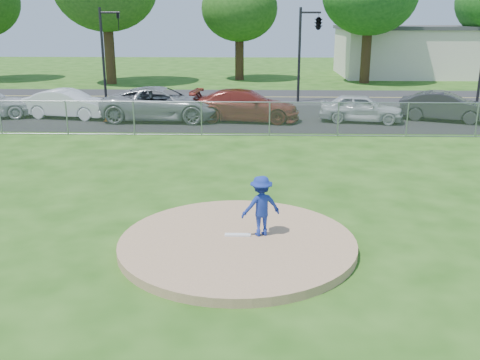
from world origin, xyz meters
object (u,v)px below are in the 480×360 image
Objects in this scene: traffic_signal_left at (106,46)px; parked_car_charcoal at (445,106)px; traffic_signal_center at (317,25)px; pitcher at (261,206)px; parked_car_pearl at (361,108)px; parked_car_darkred at (246,105)px; traffic_cone at (107,115)px; parked_car_white at (68,104)px; parked_car_gray at (162,104)px; commercial_building at (432,51)px.

traffic_signal_left is 1.28× the size of parked_car_charcoal.
traffic_signal_center is at bearing 65.59° from parked_car_charcoal.
parked_car_pearl is (5.10, 15.14, -0.20)m from pitcher.
traffic_cone is at bearing 98.88° from parked_car_darkred.
parked_car_pearl is at bearing -75.77° from traffic_signal_center.
parked_car_white is at bearing -77.21° from pitcher.
parked_car_gray is at bearing 98.75° from parked_car_pearl.
traffic_signal_center reaches higher than parked_car_pearl.
traffic_signal_left is 1.00× the size of traffic_signal_center.
traffic_signal_center reaches higher than parked_car_white.
commercial_building is at bearing 53.06° from traffic_signal_center.
parked_car_charcoal is at bearing -105.38° from commercial_building.
traffic_cone is 0.16× the size of parked_car_pearl.
parked_car_white is 1.01× the size of parked_car_charcoal.
parked_car_darkred is at bearing 113.50° from parked_car_charcoal.
pitcher is at bearing -112.30° from commercial_building.
traffic_signal_center is 3.95× the size of pitcher.
commercial_building reaches higher than parked_car_white.
parked_car_darkred is 10.04m from parked_car_charcoal.
parked_car_gray reaches higher than parked_car_white.
traffic_cone is 0.14× the size of parked_car_charcoal.
traffic_signal_left reaches higher than parked_car_pearl.
commercial_building is 3.71× the size of parked_car_white.
parked_car_pearl is at bearing -114.65° from commercial_building.
parked_car_darkred reaches higher than traffic_cone.
parked_car_pearl is at bearing -127.83° from pitcher.
parked_car_white is 0.74× the size of parked_car_gray.
traffic_signal_left is at bearing 93.36° from parked_car_charcoal.
traffic_signal_center is 1.27× the size of parked_car_white.
parked_car_gray is (-8.33, -6.41, -3.77)m from traffic_signal_center.
commercial_building reaches higher than parked_car_darkred.
traffic_signal_center is 0.93× the size of parked_car_gray.
traffic_signal_left reaches higher than parked_car_darkred.
parked_car_gray is 14.27m from parked_car_charcoal.
commercial_building is 3.04× the size of parked_car_darkred.
parked_car_darkred is 1.32× the size of parked_car_pearl.
parked_car_pearl is at bearing -24.55° from traffic_signal_left.
parked_car_charcoal is (-6.09, -22.15, -1.43)m from commercial_building.
traffic_signal_left is 3.95× the size of pitcher.
commercial_building is 2.73× the size of parked_car_gray.
parked_car_darkred is at bearing 2.24° from traffic_cone.
parked_car_white is 0.82× the size of parked_car_darkred.
pitcher is 18.17m from parked_car_charcoal.
parked_car_charcoal is at bearing -18.23° from traffic_signal_left.
parked_car_white is (-25.34, -21.91, -1.42)m from commercial_building.
commercial_building is 32.47m from traffic_cone.
parked_car_charcoal is (10.03, 0.33, -0.06)m from parked_car_darkred.
pitcher is 2.24× the size of traffic_cone.
traffic_signal_left is 23.75m from pitcher.
parked_car_charcoal is at bearing -80.58° from parked_car_white.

